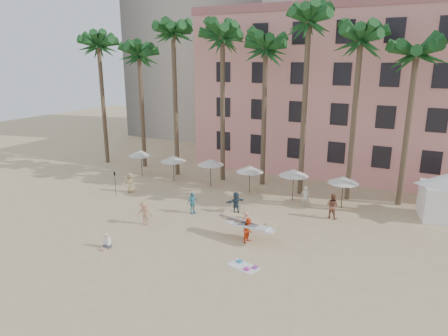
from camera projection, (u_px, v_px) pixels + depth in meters
ground at (181, 255)px, 24.33m from camera, size 120.00×120.00×0.00m
pink_hotel at (374, 94)px, 41.33m from camera, size 35.00×14.00×16.00m
palm_row at (281, 41)px, 33.49m from camera, size 44.40×5.40×16.30m
umbrella_row at (229, 165)px, 35.74m from camera, size 22.50×2.70×2.73m
cabana at (445, 192)px, 29.26m from camera, size 5.30×5.30×3.50m
beach_towel at (245, 266)px, 22.92m from camera, size 2.00×1.45×0.14m
carrier_yellow at (247, 223)px, 26.34m from camera, size 3.47×0.80×1.88m
carrier_white at (249, 229)px, 25.81m from camera, size 2.98×1.12×1.65m
beachgoers at (220, 202)px, 30.76m from camera, size 18.35×9.65×1.92m
paddle at (115, 181)px, 34.25m from camera, size 0.18×0.04×2.23m
seated_man at (107, 243)px, 25.10m from camera, size 0.41×0.71×0.93m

